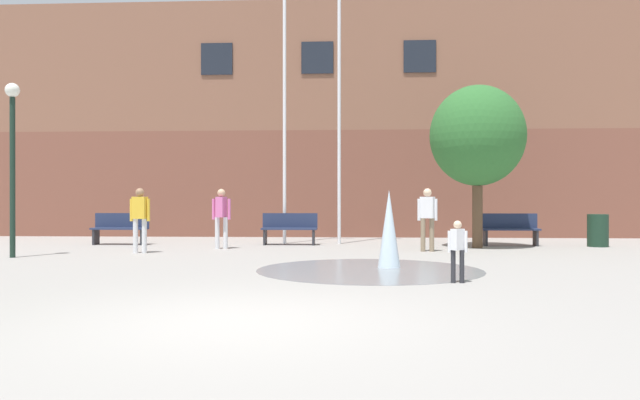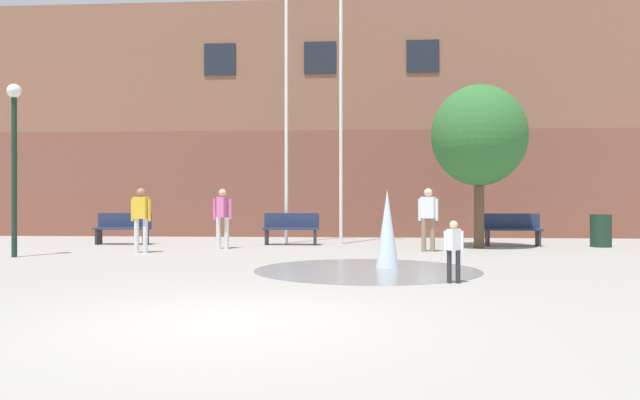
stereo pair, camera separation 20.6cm
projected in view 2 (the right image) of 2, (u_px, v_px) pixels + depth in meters
name	position (u px, v px, depth m)	size (l,w,h in m)	color
ground_plane	(225.00, 321.00, 6.79)	(100.00, 100.00, 0.00)	gray
library_building	(325.00, 128.00, 24.45)	(36.00, 6.05, 8.22)	brown
splash_fountain	(381.00, 242.00, 11.88)	(4.22, 4.22, 1.51)	gray
park_bench_far_left	(123.00, 228.00, 18.14)	(1.60, 0.44, 0.91)	#28282D
park_bench_near_trashcan	(291.00, 228.00, 17.98)	(1.60, 0.44, 0.91)	#28282D
park_bench_far_right	(512.00, 229.00, 17.56)	(1.60, 0.44, 0.91)	#28282D
child_in_fountain	(454.00, 246.00, 9.80)	(0.31, 0.24, 0.99)	#28282D
adult_watching	(223.00, 214.00, 16.55)	(0.50, 0.37, 1.59)	silver
teen_by_trashcan	(428.00, 214.00, 15.64)	(0.50, 0.32, 1.59)	#89755B
adult_in_red	(141.00, 215.00, 15.29)	(0.50, 0.26, 1.59)	silver
flagpole_left	(287.00, 85.00, 18.47)	(0.80, 0.10, 8.92)	silver
flagpole_right	(342.00, 90.00, 18.35)	(0.80, 0.10, 8.55)	silver
lamp_post_left_lane	(14.00, 144.00, 14.16)	(0.32, 0.32, 3.94)	#192D23
trash_can	(601.00, 231.00, 17.15)	(0.56, 0.56, 0.90)	#193323
street_tree_near_building	(479.00, 136.00, 16.75)	(2.56, 2.56, 4.39)	brown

